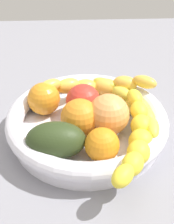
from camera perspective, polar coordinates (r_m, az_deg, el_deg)
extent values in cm
cube|color=gray|center=(60.87, 0.00, -5.11)|extent=(120.00, 120.00, 3.00)
cylinder|color=white|center=(59.18, 0.00, -3.21)|extent=(26.93, 26.93, 2.22)
torus|color=white|center=(57.52, 0.00, -1.17)|extent=(29.10, 29.10, 3.10)
ellipsoid|color=#F6C247|center=(62.64, 10.25, 5.30)|extent=(4.61, 5.38, 2.45)
ellipsoid|color=#F6C247|center=(63.96, 6.80, 5.09)|extent=(4.32, 5.50, 2.98)
ellipsoid|color=#F6C247|center=(64.75, 3.33, 4.48)|extent=(3.88, 5.08, 3.50)
ellipsoid|color=#F6C247|center=(64.37, -0.07, 4.34)|extent=(4.20, 5.29, 3.50)
ellipsoid|color=#F6C247|center=(62.83, -3.41, 4.68)|extent=(4.58, 5.58, 2.98)
ellipsoid|color=#F6C247|center=(60.78, -6.63, 4.63)|extent=(4.80, 5.33, 2.45)
ellipsoid|color=yellow|center=(44.31, 6.41, -11.24)|extent=(5.03, 4.70, 2.65)
ellipsoid|color=yellow|center=(46.96, 8.13, -9.15)|extent=(5.28, 4.83, 3.13)
ellipsoid|color=yellow|center=(49.77, 9.15, -7.12)|extent=(5.32, 4.94, 3.60)
ellipsoid|color=yellow|center=(52.69, 9.59, -5.22)|extent=(5.16, 5.00, 4.08)
ellipsoid|color=yellow|center=(54.85, 9.65, -2.42)|extent=(4.67, 4.06, 3.60)
ellipsoid|color=yellow|center=(57.08, 9.26, 0.18)|extent=(4.36, 3.22, 3.13)
ellipsoid|color=yellow|center=(59.33, 8.48, 2.57)|extent=(4.65, 3.28, 2.65)
ellipsoid|color=#E3DE45|center=(54.03, 11.64, -2.74)|extent=(5.25, 2.73, 2.15)
ellipsoid|color=#E3DE45|center=(57.66, 10.61, -0.72)|extent=(5.39, 3.48, 2.73)
ellipsoid|color=#E3DE45|center=(61.00, 8.69, 0.93)|extent=(5.95, 5.12, 3.30)
ellipsoid|color=#E3DE45|center=(63.05, 6.19, 3.28)|extent=(5.58, 5.35, 2.73)
ellipsoid|color=#E3DE45|center=(64.59, 3.14, 5.11)|extent=(4.55, 5.38, 2.15)
sphere|color=orange|center=(54.77, -1.27, -1.03)|extent=(6.67, 6.67, 6.67)
sphere|color=orange|center=(50.32, 2.70, -5.88)|extent=(5.55, 5.55, 5.55)
sphere|color=orange|center=(60.52, -7.70, 2.36)|extent=(6.15, 6.15, 6.15)
ellipsoid|color=#2D3D1C|center=(51.11, -5.57, -5.01)|extent=(6.67, 9.88, 5.86)
sphere|color=red|center=(59.02, -0.67, 1.92)|extent=(6.45, 6.45, 6.45)
sphere|color=#F49E54|center=(55.09, 3.84, -0.47)|extent=(7.27, 7.27, 7.27)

